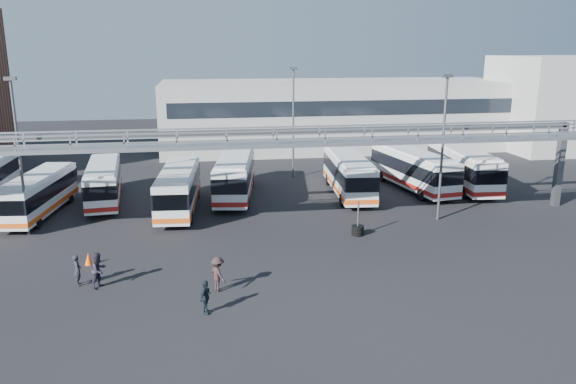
{
  "coord_description": "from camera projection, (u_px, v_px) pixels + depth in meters",
  "views": [
    {
      "loc": [
        -4.6,
        -29.3,
        11.95
      ],
      "look_at": [
        0.97,
        6.0,
        2.72
      ],
      "focal_mm": 35.0,
      "sensor_mm": 36.0,
      "label": 1
    }
  ],
  "objects": [
    {
      "name": "warehouse",
      "position": [
        336.0,
        114.0,
        68.86
      ],
      "size": [
        42.0,
        14.0,
        8.0
      ],
      "primitive_type": "cube",
      "color": "#9E9E99",
      "rests_on": "ground"
    },
    {
      "name": "gantry",
      "position": [
        273.0,
        151.0,
        35.95
      ],
      "size": [
        51.4,
        5.15,
        7.1
      ],
      "color": "#909398",
      "rests_on": "ground"
    },
    {
      "name": "bus_2",
      "position": [
        104.0,
        181.0,
        44.24
      ],
      "size": [
        3.4,
        10.41,
        3.1
      ],
      "rotation": [
        0.0,
        0.0,
        0.1
      ],
      "color": "silver",
      "rests_on": "ground"
    },
    {
      "name": "pedestrian_c",
      "position": [
        218.0,
        274.0,
        28.19
      ],
      "size": [
        1.16,
        1.34,
        1.8
      ],
      "primitive_type": "imported",
      "rotation": [
        0.0,
        0.0,
        2.09
      ],
      "color": "#2E1E1F",
      "rests_on": "ground"
    },
    {
      "name": "bus_4",
      "position": [
        235.0,
        174.0,
        45.89
      ],
      "size": [
        4.23,
        11.61,
        3.45
      ],
      "rotation": [
        0.0,
        0.0,
        -0.14
      ],
      "color": "silver",
      "rests_on": "ground"
    },
    {
      "name": "bus_6",
      "position": [
        348.0,
        173.0,
        46.55
      ],
      "size": [
        3.34,
        11.21,
        3.36
      ],
      "rotation": [
        0.0,
        0.0,
        -0.07
      ],
      "color": "silver",
      "rests_on": "ground"
    },
    {
      "name": "bus_3",
      "position": [
        179.0,
        187.0,
        41.95
      ],
      "size": [
        3.25,
        10.89,
        3.26
      ],
      "rotation": [
        0.0,
        0.0,
        -0.07
      ],
      "color": "silver",
      "rests_on": "ground"
    },
    {
      "name": "ground",
      "position": [
        288.0,
        265.0,
        31.71
      ],
      "size": [
        140.0,
        140.0,
        0.0
      ],
      "primitive_type": "plane",
      "color": "black",
      "rests_on": "ground"
    },
    {
      "name": "bus_8",
      "position": [
        463.0,
        166.0,
        48.81
      ],
      "size": [
        3.47,
        11.54,
        3.46
      ],
      "rotation": [
        0.0,
        0.0,
        -0.07
      ],
      "color": "silver",
      "rests_on": "ground"
    },
    {
      "name": "pedestrian_b",
      "position": [
        99.0,
        270.0,
        28.61
      ],
      "size": [
        1.1,
        1.15,
        1.87
      ],
      "primitive_type": "imported",
      "rotation": [
        0.0,
        0.0,
        0.98
      ],
      "color": "#2A2432",
      "rests_on": "ground"
    },
    {
      "name": "pedestrian_a",
      "position": [
        77.0,
        270.0,
        28.88
      ],
      "size": [
        0.54,
        0.69,
        1.66
      ],
      "primitive_type": "imported",
      "rotation": [
        0.0,
        0.0,
        1.83
      ],
      "color": "black",
      "rests_on": "ground"
    },
    {
      "name": "light_pole_mid",
      "position": [
        443.0,
        140.0,
        38.78
      ],
      "size": [
        0.7,
        0.35,
        10.21
      ],
      "color": "#4C4F54",
      "rests_on": "ground"
    },
    {
      "name": "bus_1",
      "position": [
        39.0,
        193.0,
        40.79
      ],
      "size": [
        3.53,
        10.3,
        3.06
      ],
      "rotation": [
        0.0,
        0.0,
        -0.12
      ],
      "color": "silver",
      "rests_on": "ground"
    },
    {
      "name": "building_right",
      "position": [
        561.0,
        103.0,
        66.68
      ],
      "size": [
        14.0,
        12.0,
        11.0
      ],
      "primitive_type": "cube",
      "color": "#B2B2AD",
      "rests_on": "ground"
    },
    {
      "name": "cone_right",
      "position": [
        89.0,
        259.0,
        31.74
      ],
      "size": [
        0.58,
        0.58,
        0.7
      ],
      "primitive_type": "cone",
      "rotation": [
        0.0,
        0.0,
        -0.42
      ],
      "color": "#F1530D",
      "rests_on": "ground"
    },
    {
      "name": "light_pole_left",
      "position": [
        19.0,
        149.0,
        35.51
      ],
      "size": [
        0.7,
        0.35,
        10.21
      ],
      "color": "#4C4F54",
      "rests_on": "ground"
    },
    {
      "name": "tire_stack",
      "position": [
        358.0,
        229.0,
        36.72
      ],
      "size": [
        0.81,
        0.81,
        2.31
      ],
      "color": "black",
      "rests_on": "ground"
    },
    {
      "name": "light_pole_back",
      "position": [
        293.0,
        117.0,
        51.92
      ],
      "size": [
        0.7,
        0.35,
        10.21
      ],
      "color": "#4C4F54",
      "rests_on": "ground"
    },
    {
      "name": "pedestrian_d",
      "position": [
        205.0,
        297.0,
        25.78
      ],
      "size": [
        0.78,
        1.03,
        1.63
      ],
      "primitive_type": "imported",
      "rotation": [
        0.0,
        0.0,
        1.11
      ],
      "color": "black",
      "rests_on": "ground"
    },
    {
      "name": "bus_7",
      "position": [
        413.0,
        168.0,
        48.27
      ],
      "size": [
        4.16,
        11.37,
        3.38
      ],
      "rotation": [
        0.0,
        0.0,
        0.15
      ],
      "color": "silver",
      "rests_on": "ground"
    }
  ]
}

